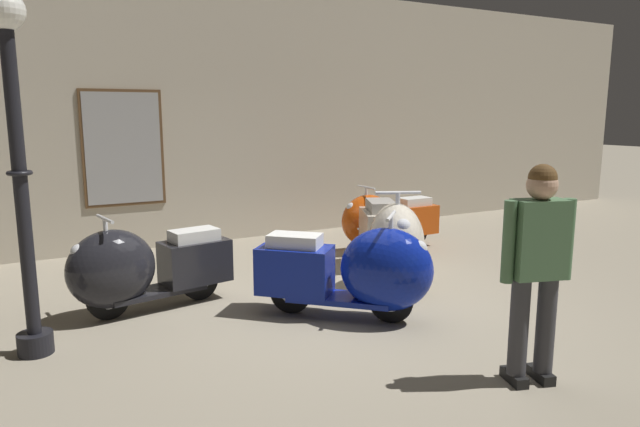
{
  "coord_description": "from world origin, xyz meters",
  "views": [
    {
      "loc": [
        -2.83,
        -4.66,
        1.96
      ],
      "look_at": [
        0.25,
        1.06,
        0.8
      ],
      "focal_mm": 31.56,
      "sensor_mm": 36.0,
      "label": 1
    }
  ],
  "objects_px": {
    "scooter_3": "(382,221)",
    "scooter_0": "(139,268)",
    "lamppost": "(18,155)",
    "visitor_0": "(537,260)",
    "scooter_1": "(358,271)",
    "scooter_2": "(391,239)"
  },
  "relations": [
    {
      "from": "scooter_1",
      "to": "scooter_2",
      "type": "bearing_deg",
      "value": 83.84
    },
    {
      "from": "scooter_0",
      "to": "visitor_0",
      "type": "bearing_deg",
      "value": 117.94
    },
    {
      "from": "scooter_3",
      "to": "visitor_0",
      "type": "relative_size",
      "value": 0.97
    },
    {
      "from": "scooter_3",
      "to": "visitor_0",
      "type": "bearing_deg",
      "value": 70.12
    },
    {
      "from": "scooter_1",
      "to": "scooter_3",
      "type": "distance_m",
      "value": 2.81
    },
    {
      "from": "scooter_2",
      "to": "scooter_3",
      "type": "relative_size",
      "value": 1.21
    },
    {
      "from": "scooter_2",
      "to": "scooter_3",
      "type": "distance_m",
      "value": 1.56
    },
    {
      "from": "scooter_0",
      "to": "scooter_2",
      "type": "bearing_deg",
      "value": 163.37
    },
    {
      "from": "scooter_1",
      "to": "visitor_0",
      "type": "relative_size",
      "value": 0.97
    },
    {
      "from": "scooter_0",
      "to": "lamppost",
      "type": "bearing_deg",
      "value": 22.67
    },
    {
      "from": "scooter_1",
      "to": "lamppost",
      "type": "distance_m",
      "value": 3.06
    },
    {
      "from": "scooter_0",
      "to": "scooter_3",
      "type": "relative_size",
      "value": 1.08
    },
    {
      "from": "scooter_1",
      "to": "scooter_0",
      "type": "bearing_deg",
      "value": -169.77
    },
    {
      "from": "lamppost",
      "to": "visitor_0",
      "type": "distance_m",
      "value": 3.99
    },
    {
      "from": "scooter_2",
      "to": "visitor_0",
      "type": "xyz_separation_m",
      "value": [
        -0.56,
        -2.56,
        0.42
      ]
    },
    {
      "from": "lamppost",
      "to": "scooter_3",
      "type": "bearing_deg",
      "value": 19.36
    },
    {
      "from": "scooter_3",
      "to": "scooter_0",
      "type": "bearing_deg",
      "value": 14.85
    },
    {
      "from": "scooter_0",
      "to": "scooter_3",
      "type": "xyz_separation_m",
      "value": [
        3.59,
        0.99,
        -0.02
      ]
    },
    {
      "from": "scooter_0",
      "to": "scooter_2",
      "type": "height_order",
      "value": "scooter_2"
    },
    {
      "from": "scooter_2",
      "to": "scooter_3",
      "type": "xyz_separation_m",
      "value": [
        0.8,
        1.34,
        -0.08
      ]
    },
    {
      "from": "scooter_0",
      "to": "lamppost",
      "type": "height_order",
      "value": "lamppost"
    },
    {
      "from": "scooter_1",
      "to": "scooter_2",
      "type": "distance_m",
      "value": 1.29
    }
  ]
}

